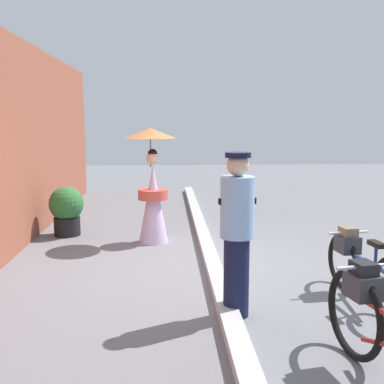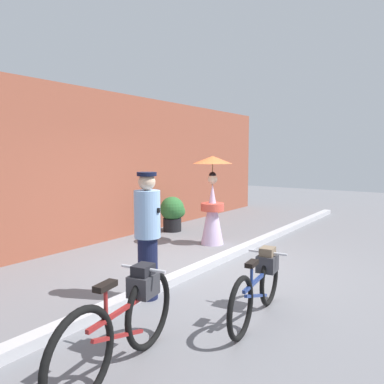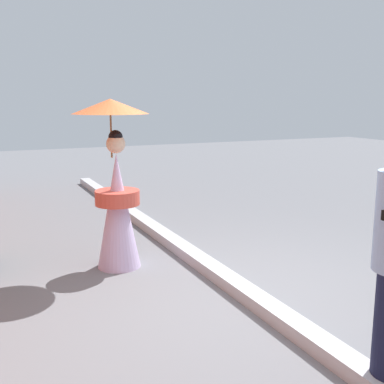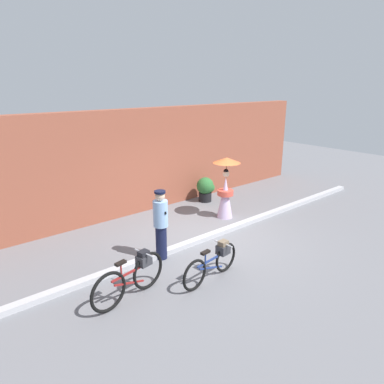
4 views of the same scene
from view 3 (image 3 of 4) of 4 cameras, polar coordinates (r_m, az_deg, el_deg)
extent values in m
plane|color=slate|center=(4.63, 6.73, -12.72)|extent=(30.00, 30.00, 0.00)
cube|color=#B2B2B7|center=(4.60, 6.75, -12.03)|extent=(14.00, 0.20, 0.12)
cone|color=silver|center=(5.35, -8.83, -2.26)|extent=(0.48, 0.48, 1.28)
cylinder|color=#D14C3D|center=(5.32, -8.87, -0.65)|extent=(0.49, 0.49, 0.16)
sphere|color=beige|center=(5.24, -9.07, 5.68)|extent=(0.21, 0.21, 0.21)
sphere|color=black|center=(5.23, -9.09, 6.47)|extent=(0.15, 0.15, 0.15)
cylinder|color=olive|center=(5.26, -9.61, 7.03)|extent=(0.02, 0.02, 0.55)
cone|color=orange|center=(5.25, -9.71, 10.03)|extent=(0.83, 0.83, 0.16)
camera|label=1|loc=(3.05, 122.69, -3.62)|focal=44.19mm
camera|label=2|loc=(5.77, 80.73, 2.29)|focal=34.74mm
camera|label=4|loc=(8.98, 82.34, 15.42)|focal=32.41mm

